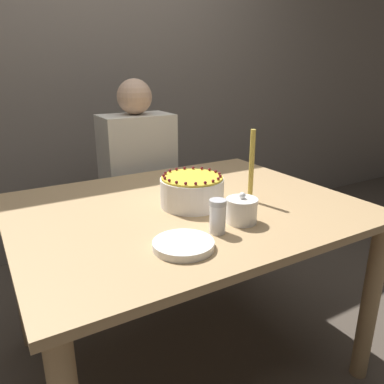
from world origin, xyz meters
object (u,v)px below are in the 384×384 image
(sugar_bowl, at_px, (242,210))
(person_man_blue_shirt, at_px, (139,200))
(sugar_shaker, at_px, (218,216))
(candle, at_px, (251,172))
(cake, at_px, (192,191))

(sugar_bowl, bearing_deg, person_man_blue_shirt, 89.04)
(sugar_bowl, relative_size, person_man_blue_shirt, 0.09)
(sugar_shaker, distance_m, candle, 0.36)
(sugar_bowl, relative_size, candle, 0.38)
(cake, xyz_separation_m, candle, (0.23, -0.08, 0.06))
(cake, distance_m, sugar_bowl, 0.25)
(sugar_bowl, distance_m, person_man_blue_shirt, 1.02)
(sugar_bowl, distance_m, sugar_shaker, 0.13)
(candle, distance_m, person_man_blue_shirt, 0.91)
(candle, bearing_deg, sugar_shaker, -146.85)
(sugar_shaker, relative_size, person_man_blue_shirt, 0.09)
(candle, height_order, person_man_blue_shirt, person_man_blue_shirt)
(person_man_blue_shirt, bearing_deg, candle, 100.54)
(cake, relative_size, sugar_bowl, 2.23)
(cake, bearing_deg, candle, -17.94)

